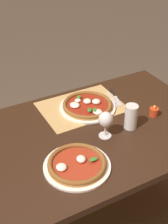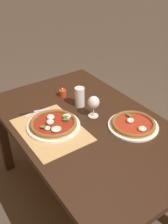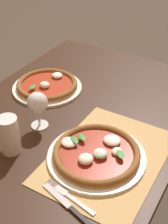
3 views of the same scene
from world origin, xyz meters
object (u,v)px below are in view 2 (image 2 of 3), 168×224
Objects in this scene: pizza_near at (54,124)px; wine_glass at (94,103)px; pizza_far at (133,124)px; fork at (39,113)px; knife at (36,111)px; pint_glass at (80,97)px; votive_candle at (63,93)px.

pizza_near is 2.25× the size of wine_glass.
fork is (-0.49, -0.44, -0.01)m from pizza_far.
pizza_far reaches higher than fork.
fork is at bearing 20.49° from knife.
pint_glass is 0.69× the size of knife.
pint_glass is at bearing -179.92° from wine_glass.
pizza_far is at bearing 41.76° from fork.
pizza_near is 2.40× the size of pint_glass.
pizza_far is 0.63m from votive_candle.
knife is (-0.03, -0.01, 0.00)m from fork.
votive_candle is at bearing -175.19° from wine_glass.
wine_glass is at bearing -150.30° from pizza_far.
pizza_far is 2.27× the size of pint_glass.
knife is at bearing -131.47° from wine_glass.
wine_glass reaches higher than knife.
pint_glass is at bearing -161.23° from pizza_far.
fork is 0.03m from knife.
wine_glass is 0.73× the size of knife.
fork is (-0.19, -0.01, -0.02)m from pizza_near.
wine_glass is at bearing 50.70° from fork.
votive_candle is at bearing 140.84° from pizza_near.
pint_glass is (-0.17, -0.00, -0.04)m from wine_glass.
pint_glass is 0.73× the size of fork.
pint_glass reaches higher than knife.
pizza_near is at bearing -124.76° from pizza_far.
pizza_near is 0.40m from votive_candle.
pint_glass reaches higher than votive_candle.
pizza_near is 1.65× the size of knife.
pint_glass is (-0.12, 0.29, 0.05)m from pizza_near.
pizza_far is 1.65× the size of fork.
pint_glass is at bearing 8.88° from votive_candle.
knife is at bearing -139.18° from pizza_far.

